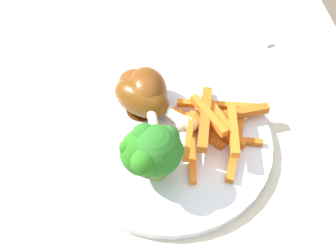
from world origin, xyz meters
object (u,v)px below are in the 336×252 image
Objects in this scene: broccoli_floret_front at (145,152)px; broccoli_floret_middle at (156,149)px; carrot_fries_pile at (215,125)px; fork at (238,14)px; chicken_drumstick_extra at (144,91)px; chicken_drumstick_near at (148,93)px; dinner_plate at (168,139)px; dining_table at (138,174)px; chicken_drumstick_far at (144,100)px.

broccoli_floret_front is 0.01m from broccoli_floret_middle.
carrot_fries_pile is 0.28m from fork.
carrot_fries_pile is at bearing -56.60° from broccoli_floret_front.
fork is at bearing -38.06° from chicken_drumstick_extra.
chicken_drumstick_near is 0.27m from fork.
broccoli_floret_front reaches higher than dinner_plate.
broccoli_floret_front is (-0.05, 0.03, 0.05)m from dinner_plate.
chicken_drumstick_near is 0.01m from chicken_drumstick_extra.
dining_table is at bearing 20.42° from broccoli_floret_middle.
chicken_drumstick_extra is at bearing 0.14° from broccoli_floret_front.
chicken_drumstick_far reaches higher than carrot_fries_pile.
dinner_plate is 3.49× the size of broccoli_floret_middle.
dining_table is 4.56× the size of dinner_plate.
chicken_drumstick_extra is (0.02, -0.00, -0.00)m from chicken_drumstick_far.
broccoli_floret_middle is 0.59× the size of chicken_drumstick_near.
chicken_drumstick_far reaches higher than dining_table.
dining_table is 17.60× the size of broccoli_floret_front.
carrot_fries_pile is at bearing 141.02° from fork.
chicken_drumstick_extra is at bearing 119.11° from fork.
broccoli_floret_front is 0.10m from chicken_drumstick_far.
carrot_fries_pile is at bearing -123.21° from chicken_drumstick_extra.
carrot_fries_pile reaches higher than fork.
chicken_drumstick_extra reaches higher than dinner_plate.
broccoli_floret_front is at bearing 92.41° from broccoli_floret_middle.
chicken_drumstick_near is at bearing 24.21° from dinner_plate.
chicken_drumstick_near is 1.10× the size of chicken_drumstick_extra.
chicken_drumstick_near is (0.05, 0.08, 0.01)m from carrot_fries_pile.
broccoli_floret_front reaches higher than chicken_drumstick_far.
dinner_plate is 2.27× the size of chicken_drumstick_far.
chicken_drumstick_near is (0.11, -0.00, -0.02)m from broccoli_floret_front.
carrot_fries_pile is at bearing -86.76° from dinner_plate.
broccoli_floret_front is at bearing 123.40° from carrot_fries_pile.
chicken_drumstick_near is at bearing -27.47° from chicken_drumstick_far.
chicken_drumstick_near is 0.66× the size of fork.
chicken_drumstick_near reaches higher than fork.
dinner_plate is at bearing -154.96° from chicken_drumstick_extra.
broccoli_floret_middle is 0.39× the size of fork.
chicken_drumstick_extra is (0.01, 0.00, -0.00)m from chicken_drumstick_near.
chicken_drumstick_far is (0.10, 0.01, -0.02)m from broccoli_floret_middle.
fork is at bearing -36.32° from chicken_drumstick_near.
fork is at bearing -26.74° from dinner_plate.
broccoli_floret_middle is (-0.08, -0.03, 0.18)m from dining_table.
broccoli_floret_middle reaches higher than carrot_fries_pile.
chicken_drumstick_far is at bearing 179.33° from chicken_drumstick_extra.
dining_table is at bearing 76.96° from carrot_fries_pile.
broccoli_floret_middle is at bearing -87.59° from broccoli_floret_front.
dining_table is at bearing 138.52° from chicken_drumstick_near.
chicken_drumstick_near is at bearing -149.45° from chicken_drumstick_extra.
chicken_drumstick_extra reaches higher than carrot_fries_pile.
broccoli_floret_middle is at bearing -172.62° from chicken_drumstick_far.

